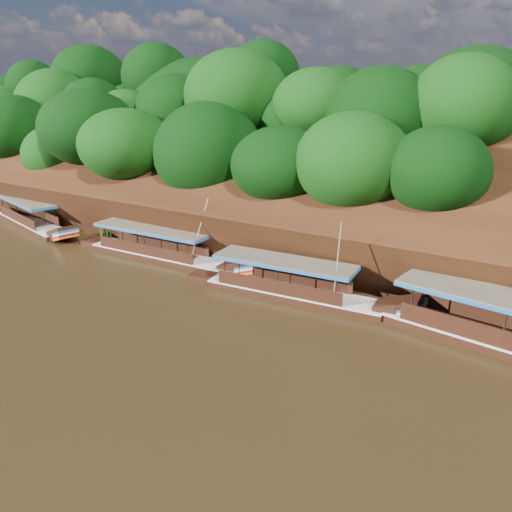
{
  "coord_description": "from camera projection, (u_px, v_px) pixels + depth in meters",
  "views": [
    {
      "loc": [
        10.57,
        -16.82,
        11.79
      ],
      "look_at": [
        -4.34,
        7.0,
        2.13
      ],
      "focal_mm": 35.0,
      "sensor_mm": 36.0,
      "label": 1
    }
  ],
  "objects": [
    {
      "name": "ground",
      "position": [
        255.0,
        359.0,
        22.62
      ],
      "size": [
        160.0,
        160.0,
        0.0
      ],
      "primitive_type": "plane",
      "color": "black",
      "rests_on": "ground"
    },
    {
      "name": "reeds",
      "position": [
        299.0,
        267.0,
        31.47
      ],
      "size": [
        48.2,
        2.53,
        2.03
      ],
      "color": "#246B1A",
      "rests_on": "ground"
    },
    {
      "name": "boat_1",
      "position": [
        305.0,
        291.0,
        28.8
      ],
      "size": [
        12.81,
        2.96,
        5.53
      ],
      "rotation": [
        0.0,
        0.0,
        0.08
      ],
      "color": "black",
      "rests_on": "ground"
    },
    {
      "name": "riverbank",
      "position": [
        405.0,
        214.0,
        40.23
      ],
      "size": [
        120.0,
        30.06,
        19.4
      ],
      "color": "black",
      "rests_on": "ground"
    },
    {
      "name": "boat_3",
      "position": [
        35.0,
        222.0,
        43.27
      ],
      "size": [
        13.09,
        5.0,
        2.76
      ],
      "rotation": [
        0.0,
        0.0,
        -0.25
      ],
      "color": "black",
      "rests_on": "ground"
    },
    {
      "name": "boat_2",
      "position": [
        169.0,
        254.0,
        35.24
      ],
      "size": [
        13.96,
        2.58,
        5.21
      ],
      "rotation": [
        0.0,
        0.0,
        0.04
      ],
      "color": "black",
      "rests_on": "ground"
    }
  ]
}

